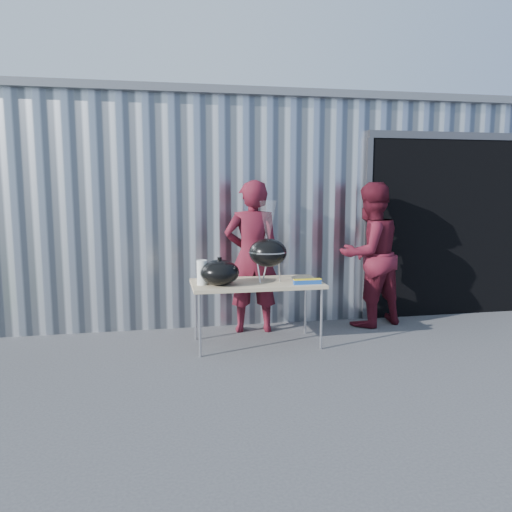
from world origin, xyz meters
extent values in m
plane|color=#424244|center=(0.00, 0.00, 0.00)|extent=(80.00, 80.00, 0.00)
cube|color=silver|center=(0.80, 4.70, 1.50)|extent=(8.00, 6.00, 3.00)
cube|color=slate|center=(0.80, 4.70, 3.05)|extent=(8.20, 6.20, 0.10)
cube|color=black|center=(3.30, 2.27, 1.25)|extent=(2.40, 1.20, 2.50)
cube|color=#4C4C51|center=(3.30, 1.70, 2.55)|extent=(2.52, 0.08, 0.10)
cube|color=tan|center=(0.34, 0.84, 0.73)|extent=(1.50, 0.75, 0.04)
cylinder|color=silver|center=(-0.35, 0.52, 0.35)|extent=(0.03, 0.03, 0.71)
cylinder|color=silver|center=(1.03, 0.52, 0.35)|extent=(0.03, 0.03, 0.71)
cylinder|color=silver|center=(-0.35, 1.15, 0.35)|extent=(0.03, 0.03, 0.71)
cylinder|color=silver|center=(1.03, 1.15, 0.35)|extent=(0.03, 0.03, 0.71)
ellipsoid|color=black|center=(0.47, 0.85, 1.09)|extent=(0.44, 0.44, 0.33)
cylinder|color=silver|center=(0.47, 0.85, 1.10)|extent=(0.45, 0.45, 0.02)
cylinder|color=silver|center=(0.47, 0.85, 1.11)|extent=(0.42, 0.42, 0.01)
cylinder|color=silver|center=(0.47, 0.99, 0.87)|extent=(0.02, 0.02, 0.24)
cylinder|color=silver|center=(0.35, 0.78, 0.87)|extent=(0.02, 0.02, 0.24)
cylinder|color=silver|center=(0.59, 0.78, 0.87)|extent=(0.02, 0.02, 0.24)
cylinder|color=#C25C45|center=(0.33, 0.85, 1.13)|extent=(0.02, 0.14, 0.02)
cylinder|color=#C25C45|center=(0.37, 0.85, 1.13)|extent=(0.02, 0.14, 0.02)
cylinder|color=#C25C45|center=(0.40, 0.85, 1.13)|extent=(0.02, 0.14, 0.02)
cylinder|color=#C25C45|center=(0.44, 0.85, 1.13)|extent=(0.02, 0.14, 0.02)
cylinder|color=#C25C45|center=(0.47, 0.85, 1.13)|extent=(0.02, 0.14, 0.02)
cylinder|color=#C25C45|center=(0.51, 0.85, 1.13)|extent=(0.02, 0.14, 0.02)
cylinder|color=#C25C45|center=(0.54, 0.85, 1.13)|extent=(0.02, 0.14, 0.02)
cylinder|color=#C25C45|center=(0.57, 0.85, 1.13)|extent=(0.02, 0.14, 0.02)
cylinder|color=#C25C45|center=(0.61, 0.85, 1.13)|extent=(0.02, 0.14, 0.02)
cone|color=silver|center=(0.47, 0.85, 1.41)|extent=(0.20, 0.20, 0.55)
ellipsoid|color=black|center=(-0.11, 0.74, 0.89)|extent=(0.44, 0.44, 0.29)
cylinder|color=black|center=(-0.11, 0.74, 1.05)|extent=(0.05, 0.05, 0.03)
cylinder|color=white|center=(-0.30, 0.79, 0.89)|extent=(0.12, 0.12, 0.28)
cube|color=white|center=(-0.21, 1.03, 0.80)|extent=(0.20, 0.15, 0.10)
cube|color=#1848A2|center=(0.87, 0.59, 0.78)|extent=(0.32, 0.05, 0.05)
cube|color=yellow|center=(0.87, 0.59, 0.81)|extent=(0.32, 0.05, 0.01)
imported|color=#53121F|center=(0.39, 1.40, 0.96)|extent=(0.74, 0.52, 1.93)
imported|color=#53121F|center=(1.98, 1.39, 0.95)|extent=(1.11, 0.98, 1.91)
camera|label=1|loc=(-0.76, -4.75, 1.85)|focal=35.00mm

